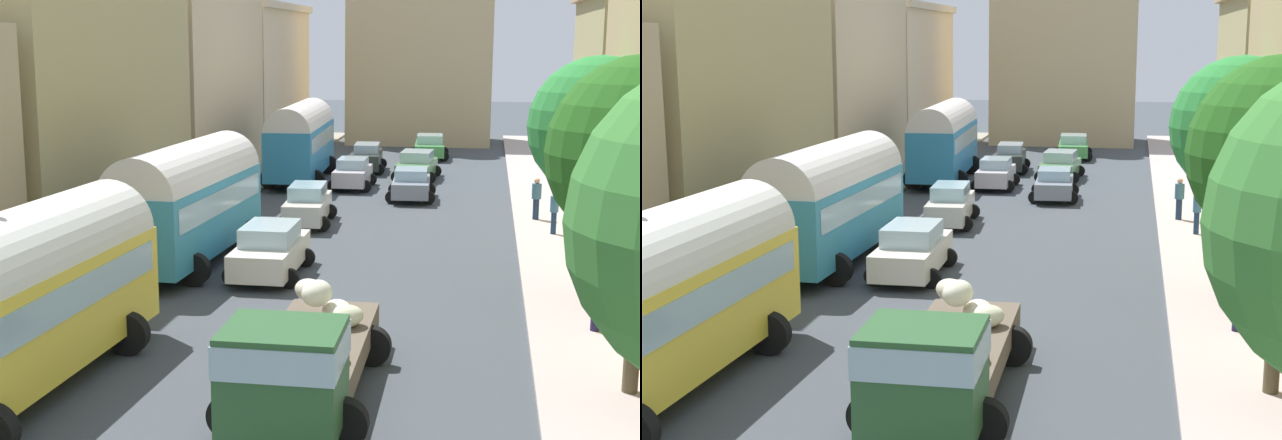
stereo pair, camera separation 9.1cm
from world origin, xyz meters
The scene contains 22 objects.
ground_plane centered at (0.00, 27.00, 0.00)m, with size 154.00×154.00×0.00m, color #3D4349.
sidewalk_left centered at (-7.25, 27.00, 0.07)m, with size 2.50×70.00×0.14m, color gray.
sidewalk_right centered at (7.25, 27.00, 0.07)m, with size 2.50×70.00×0.14m, color #B3A29C.
building_left_2 centered at (-11.34, 23.62, 5.93)m, with size 5.68×14.51×11.86m.
building_left_3 centered at (-10.68, 38.06, 5.25)m, with size 4.36×13.22×10.51m.
building_left_4 centered at (-11.05, 52.05, 4.86)m, with size 5.61×14.28×9.67m.
distant_church centered at (0.00, 57.11, 6.62)m, with size 10.03×6.65×18.63m.
parked_bus_0 centered at (-4.56, 7.34, 2.14)m, with size 3.52×9.24×3.88m.
parked_bus_1 centered at (-4.73, 18.98, 2.21)m, with size 3.53×8.61×4.01m.
parked_bus_2 centered at (-4.73, 37.47, 2.27)m, with size 3.47×9.13×4.09m.
cargo_truck_0 centered at (1.40, 7.40, 1.19)m, with size 3.06×7.28×2.31m.
car_0 centered at (1.45, 32.69, 0.74)m, with size 2.35×3.82×1.45m.
car_1 centered at (1.20, 39.15, 0.76)m, with size 2.51×4.20×1.52m.
car_2 centered at (1.32, 47.99, 0.76)m, with size 2.52×4.19×1.51m.
car_3 centered at (-1.71, 17.86, 0.82)m, with size 2.38×4.37×1.65m.
car_4 centered at (-2.14, 26.12, 0.81)m, with size 2.27×4.34×1.63m.
car_5 centered at (-1.70, 35.47, 0.77)m, with size 2.18×3.72×1.52m.
car_6 centered at (-1.77, 41.56, 0.80)m, with size 2.27×4.22×1.59m.
pedestrian_0 centered at (7.38, 25.31, 1.02)m, with size 0.38×0.38×1.77m.
pedestrian_1 centered at (6.86, 28.13, 1.04)m, with size 0.53×0.53×1.83m.
pedestrian_2 centered at (7.64, 13.49, 0.99)m, with size 0.50×0.50×1.74m.
roadside_tree_2 centered at (7.90, 17.18, 4.86)m, with size 3.97×3.97×6.87m.
Camera 2 is at (4.93, -9.36, 7.25)m, focal length 51.66 mm.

